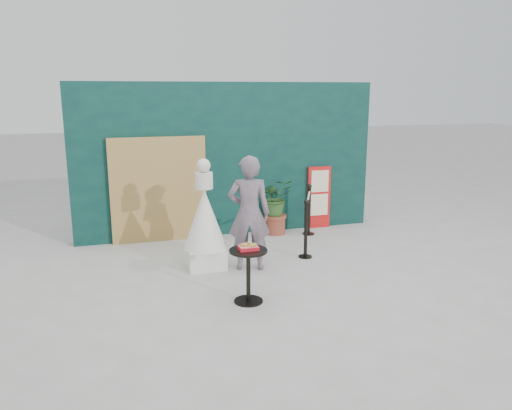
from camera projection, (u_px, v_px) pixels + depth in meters
name	position (u px, v px, depth m)	size (l,w,h in m)	color
ground	(279.00, 289.00, 7.30)	(60.00, 60.00, 0.00)	#ADAAA5
back_wall	(228.00, 159.00, 9.90)	(6.00, 0.30, 3.00)	#092929
bamboo_fence	(159.00, 190.00, 9.43)	(1.80, 0.08, 2.00)	tan
woman	(249.00, 213.00, 7.94)	(0.68, 0.44, 1.86)	slate
menu_board	(319.00, 197.00, 10.44)	(0.50, 0.07, 1.30)	red
statue	(205.00, 224.00, 8.06)	(0.70, 0.70, 1.80)	white
cafe_table	(248.00, 267.00, 6.76)	(0.52, 0.52, 0.75)	black
food_basket	(248.00, 247.00, 6.69)	(0.26, 0.19, 0.11)	red
planter	(275.00, 202.00, 9.98)	(0.66, 0.57, 1.12)	brown
stanchion_barrier	(308.00, 219.00, 9.27)	(0.84, 1.54, 1.03)	black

